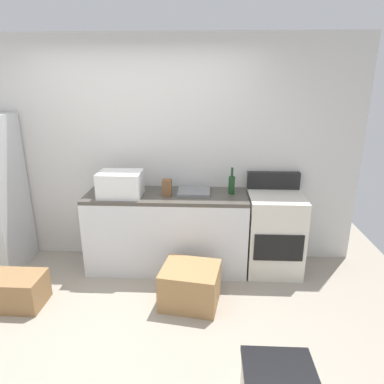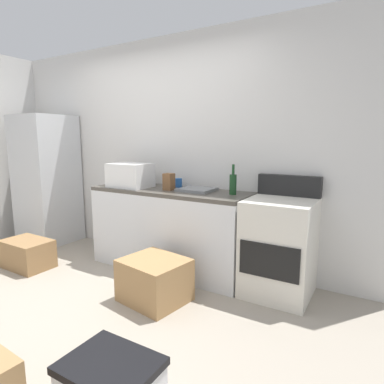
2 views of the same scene
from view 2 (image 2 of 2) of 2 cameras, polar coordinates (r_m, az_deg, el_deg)
ground_plane at (r=3.20m, az=-21.45°, el=-18.23°), size 6.00×6.00×0.00m
wall_back at (r=3.98m, az=-4.67°, el=7.18°), size 5.00×0.10×2.60m
kitchen_counter at (r=3.66m, az=-3.82°, el=-6.51°), size 1.80×0.60×0.90m
refrigerator at (r=4.98m, az=-24.07°, el=1.98°), size 0.68×0.66×1.76m
stove_oven at (r=3.16m, az=15.04°, el=-9.11°), size 0.60×0.61×1.10m
microwave at (r=3.78m, az=-10.77°, el=2.90°), size 0.46×0.34×0.27m
sink_basin at (r=3.45m, az=0.85°, el=0.44°), size 0.36×0.32×0.03m
wine_bottle at (r=3.24m, az=7.19°, el=1.48°), size 0.07×0.07×0.30m
coffee_mug at (r=3.71m, az=-2.38°, el=1.63°), size 0.08×0.08×0.10m
knife_block at (r=3.51m, az=-4.07°, el=1.82°), size 0.10×0.10×0.18m
cardboard_box_large at (r=3.05m, az=-6.59°, el=-15.08°), size 0.62×0.56×0.38m
cardboard_box_small at (r=4.19m, az=-26.88°, el=-9.62°), size 0.56×0.37×0.32m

